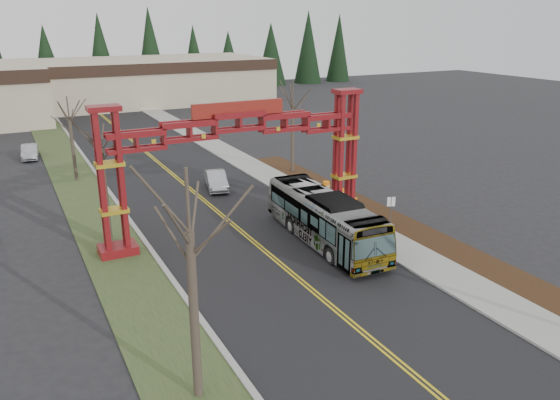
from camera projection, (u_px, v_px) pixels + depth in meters
ground at (427, 387)px, 20.95m from camera, size 200.00×200.00×0.00m
road at (205, 202)px, 42.03m from camera, size 12.00×110.00×0.02m
lane_line_left at (204, 202)px, 41.97m from camera, size 0.12×100.00×0.01m
lane_line_right at (207, 201)px, 42.08m from camera, size 0.12×100.00×0.01m
curb_right at (276, 190)px, 44.68m from camera, size 0.30×110.00×0.15m
sidewalk_right at (292, 187)px, 45.31m from camera, size 2.60×110.00×0.14m
landscape_strip at (444, 245)px, 33.79m from camera, size 2.60×50.00×0.12m
grass_median at (98, 218)px, 38.55m from camera, size 4.00×110.00×0.08m
curb_left at (124, 213)px, 39.34m from camera, size 0.30×110.00×0.15m
gateway_arch at (239, 143)px, 34.23m from camera, size 18.20×1.60×8.90m
retail_building_east at (149, 80)px, 91.60m from camera, size 38.00×20.30×7.00m
conifer_treeline at (76, 59)px, 96.58m from camera, size 116.10×5.60×13.00m
transit_bus at (324, 218)px, 33.96m from camera, size 3.30×11.67×3.22m
silver_sedan at (216, 180)px, 45.00m from camera, size 2.53×4.65×1.45m
parked_car_far_a at (30, 152)px, 54.73m from camera, size 1.87×4.37×1.40m
bare_tree_median_near at (189, 234)px, 18.37m from camera, size 3.43×3.43×8.86m
bare_tree_median_mid at (101, 148)px, 32.84m from camera, size 3.16×3.16×8.16m
bare_tree_median_far at (69, 120)px, 45.73m from camera, size 2.95×2.95×7.30m
bare_tree_right_far at (293, 106)px, 48.12m from camera, size 3.17×3.17×8.24m
street_sign at (391, 207)px, 35.86m from camera, size 0.50×0.25×2.33m
barrel_south at (353, 205)px, 39.80m from camera, size 0.56×0.56×1.03m
barrel_mid at (341, 194)px, 42.32m from camera, size 0.49×0.49×0.91m
barrel_north at (326, 188)px, 43.74m from camera, size 0.56×0.56×1.03m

